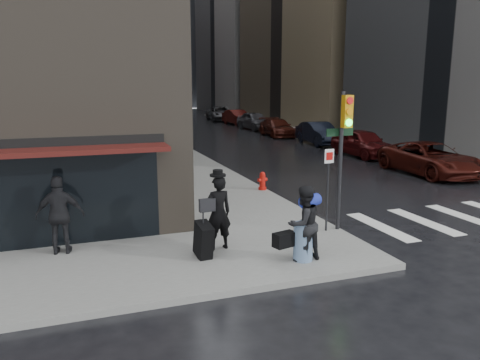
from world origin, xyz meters
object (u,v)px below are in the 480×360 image
object	(u,v)px
man_overcoat	(215,217)
traffic_light	(342,142)
man_greycoat	(60,215)
parked_car_4	(255,121)
man_jeans	(303,223)
parked_car_5	(237,117)
parked_car_0	(430,159)
parked_car_3	(277,128)
parked_car_6	(221,113)
fire_hydrant	(262,182)
parked_car_1	(363,143)
parked_car_2	(319,133)

from	to	relation	value
man_overcoat	traffic_light	size ratio (longest dim) A/B	0.53
man_greycoat	parked_car_4	bearing A→B (deg)	-111.33
parked_car_4	man_jeans	bearing A→B (deg)	-114.03
parked_car_5	man_jeans	bearing A→B (deg)	-112.16
parked_car_0	parked_car_4	bearing A→B (deg)	90.91
man_overcoat	parked_car_3	distance (m)	27.55
parked_car_5	traffic_light	bearing A→B (deg)	-109.94
parked_car_3	man_greycoat	bearing A→B (deg)	-120.48
man_jeans	parked_car_4	bearing A→B (deg)	-124.42
traffic_light	parked_car_0	xyz separation A→B (m)	(8.88, 6.48, -1.89)
parked_car_4	parked_car_6	bearing A→B (deg)	83.94
parked_car_5	parked_car_0	bearing A→B (deg)	-96.26
man_overcoat	fire_hydrant	bearing A→B (deg)	-127.34
man_jeans	parked_car_0	bearing A→B (deg)	-157.93
man_greycoat	traffic_light	bearing A→B (deg)	-176.90
man_jeans	fire_hydrant	distance (m)	7.53
parked_car_3	parked_car_4	distance (m)	5.87
man_greycoat	parked_car_1	xyz separation A→B (m)	(16.45, 11.69, -0.30)
man_overcoat	traffic_light	distance (m)	4.14
man_jeans	traffic_light	world-z (taller)	traffic_light
man_jeans	parked_car_6	xyz separation A→B (m)	(11.50, 43.36, -0.22)
parked_car_5	parked_car_4	bearing A→B (deg)	-97.93
man_overcoat	parked_car_5	xyz separation A→B (m)	(13.22, 36.21, -0.24)
fire_hydrant	man_greycoat	bearing A→B (deg)	-146.25
man_overcoat	man_jeans	xyz separation A→B (m)	(1.74, -1.30, 0.03)
traffic_light	parked_car_1	size ratio (longest dim) A/B	0.81
parked_car_0	parked_car_6	world-z (taller)	parked_car_6
parked_car_2	parked_car_5	distance (m)	17.57
traffic_light	parked_car_1	bearing A→B (deg)	49.17
man_greycoat	man_overcoat	bearing A→B (deg)	171.20
parked_car_6	parked_car_1	bearing A→B (deg)	-85.15
parked_car_1	parked_car_2	size ratio (longest dim) A/B	1.00
man_overcoat	parked_car_2	bearing A→B (deg)	-130.77
parked_car_1	parked_car_3	distance (m)	11.72
man_overcoat	man_jeans	world-z (taller)	man_overcoat
parked_car_1	parked_car_3	world-z (taller)	parked_car_1
fire_hydrant	man_overcoat	bearing A→B (deg)	-121.87
man_jeans	parked_car_1	distance (m)	17.95
man_overcoat	fire_hydrant	xyz separation A→B (m)	(3.70, 5.95, -0.54)
traffic_light	parked_car_2	world-z (taller)	traffic_light
fire_hydrant	parked_car_5	xyz separation A→B (m)	(9.52, 30.26, 0.31)
fire_hydrant	parked_car_6	bearing A→B (deg)	75.20
parked_car_4	parked_car_1	bearing A→B (deg)	-94.73
parked_car_0	parked_car_2	distance (m)	11.72
man_overcoat	parked_car_4	distance (m)	32.99
parked_car_6	man_jeans	bearing A→B (deg)	-99.29
traffic_light	parked_car_5	bearing A→B (deg)	70.81
man_overcoat	parked_car_4	size ratio (longest dim) A/B	0.42
parked_car_0	parked_car_5	size ratio (longest dim) A/B	1.16
fire_hydrant	parked_car_1	xyz separation A→B (m)	(9.18, 6.83, 0.34)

